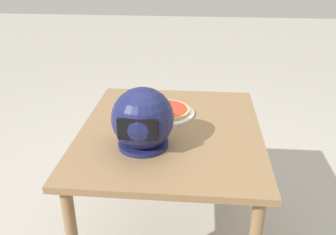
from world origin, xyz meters
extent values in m
cube|color=olive|center=(0.00, 0.00, 0.71)|extent=(0.86, 1.01, 0.03)
cylinder|color=olive|center=(-0.37, -0.45, 0.35)|extent=(0.05, 0.05, 0.70)
cylinder|color=olive|center=(0.37, -0.45, 0.35)|extent=(0.05, 0.05, 0.70)
cylinder|color=white|center=(0.04, -0.17, 0.73)|extent=(0.30, 0.30, 0.01)
cylinder|color=tan|center=(0.04, -0.17, 0.75)|extent=(0.25, 0.25, 0.02)
cylinder|color=red|center=(0.04, -0.17, 0.76)|extent=(0.22, 0.22, 0.00)
sphere|color=#234C1E|center=(0.12, -0.20, 0.77)|extent=(0.03, 0.03, 0.03)
sphere|color=#234C1E|center=(0.05, -0.07, 0.77)|extent=(0.04, 0.04, 0.04)
sphere|color=#234C1E|center=(0.12, -0.18, 0.77)|extent=(0.04, 0.04, 0.04)
sphere|color=#234C1E|center=(0.03, -0.07, 0.77)|extent=(0.04, 0.04, 0.04)
sphere|color=#234C1E|center=(0.06, -0.09, 0.77)|extent=(0.04, 0.04, 0.04)
cylinder|color=#E0D172|center=(0.08, -0.16, 0.77)|extent=(0.02, 0.02, 0.01)
cylinder|color=#E0D172|center=(0.04, -0.23, 0.76)|extent=(0.02, 0.02, 0.01)
cylinder|color=#E0D172|center=(0.05, -0.19, 0.77)|extent=(0.02, 0.02, 0.02)
sphere|color=#191E4C|center=(0.11, 0.17, 0.86)|extent=(0.27, 0.27, 0.27)
cylinder|color=#191E4C|center=(0.11, 0.17, 0.74)|extent=(0.22, 0.22, 0.02)
cube|color=black|center=(0.11, 0.29, 0.87)|extent=(0.17, 0.02, 0.09)
camera|label=1|loc=(-0.13, 1.57, 1.53)|focal=39.50mm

